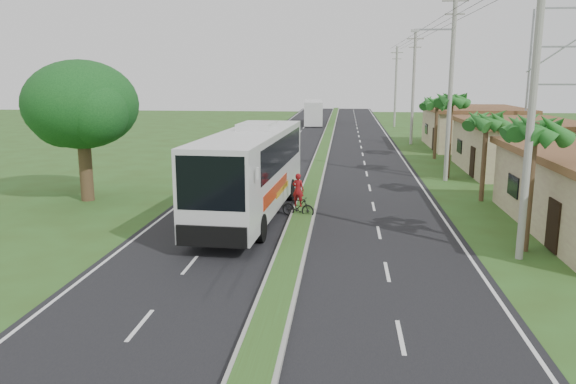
# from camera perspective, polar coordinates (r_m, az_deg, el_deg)

# --- Properties ---
(ground) EXTENTS (180.00, 180.00, 0.00)m
(ground) POSITION_cam_1_polar(r_m,az_deg,el_deg) (19.98, -0.13, -7.80)
(ground) COLOR #324B1B
(ground) RESTS_ON ground
(road_asphalt) EXTENTS (14.00, 160.00, 0.02)m
(road_asphalt) POSITION_cam_1_polar(r_m,az_deg,el_deg) (39.35, 2.90, 1.93)
(road_asphalt) COLOR black
(road_asphalt) RESTS_ON ground
(median_strip) EXTENTS (1.20, 160.00, 0.18)m
(median_strip) POSITION_cam_1_polar(r_m,az_deg,el_deg) (39.34, 2.90, 2.07)
(median_strip) COLOR gray
(median_strip) RESTS_ON ground
(lane_edge_left) EXTENTS (0.12, 160.00, 0.01)m
(lane_edge_left) POSITION_cam_1_polar(r_m,az_deg,el_deg) (40.25, -6.68, 2.07)
(lane_edge_left) COLOR silver
(lane_edge_left) RESTS_ON ground
(lane_edge_right) EXTENTS (0.12, 160.00, 0.01)m
(lane_edge_right) POSITION_cam_1_polar(r_m,az_deg,el_deg) (39.59, 12.63, 1.71)
(lane_edge_right) COLOR silver
(lane_edge_right) RESTS_ON ground
(shop_mid) EXTENTS (7.60, 10.60, 3.67)m
(shop_mid) POSITION_cam_1_polar(r_m,az_deg,el_deg) (42.75, 22.22, 4.36)
(shop_mid) COLOR tan
(shop_mid) RESTS_ON ground
(shop_far) EXTENTS (8.60, 11.60, 3.82)m
(shop_far) POSITION_cam_1_polar(r_m,az_deg,el_deg) (56.25, 18.28, 6.27)
(shop_far) COLOR tan
(shop_far) RESTS_ON ground
(palm_verge_a) EXTENTS (2.40, 2.40, 5.45)m
(palm_verge_a) POSITION_cam_1_polar(r_m,az_deg,el_deg) (22.93, 23.83, 5.88)
(palm_verge_a) COLOR #473321
(palm_verge_a) RESTS_ON ground
(palm_verge_b) EXTENTS (2.40, 2.40, 5.05)m
(palm_verge_b) POSITION_cam_1_polar(r_m,az_deg,el_deg) (31.71, 19.53, 6.85)
(palm_verge_b) COLOR #473321
(palm_verge_b) RESTS_ON ground
(palm_verge_c) EXTENTS (2.40, 2.40, 5.85)m
(palm_verge_c) POSITION_cam_1_polar(r_m,az_deg,el_deg) (38.38, 16.30, 8.92)
(palm_verge_c) COLOR #473321
(palm_verge_c) RESTS_ON ground
(palm_verge_d) EXTENTS (2.40, 2.40, 5.25)m
(palm_verge_d) POSITION_cam_1_polar(r_m,az_deg,el_deg) (47.36, 14.92, 8.74)
(palm_verge_d) COLOR #473321
(palm_verge_d) RESTS_ON ground
(shade_tree) EXTENTS (6.30, 6.00, 7.54)m
(shade_tree) POSITION_cam_1_polar(r_m,az_deg,el_deg) (32.05, -20.42, 8.03)
(shade_tree) COLOR #473321
(shade_tree) RESTS_ON ground
(utility_pole_a) EXTENTS (1.60, 0.28, 11.00)m
(utility_pole_a) POSITION_cam_1_polar(r_m,az_deg,el_deg) (21.77, 23.57, 8.11)
(utility_pole_a) COLOR gray
(utility_pole_a) RESTS_ON ground
(utility_pole_b) EXTENTS (3.20, 0.28, 12.00)m
(utility_pole_b) POSITION_cam_1_polar(r_m,az_deg,el_deg) (37.31, 16.17, 10.61)
(utility_pole_b) COLOR gray
(utility_pole_b) RESTS_ON ground
(utility_pole_c) EXTENTS (1.60, 0.28, 11.00)m
(utility_pole_c) POSITION_cam_1_polar(r_m,az_deg,el_deg) (57.12, 12.62, 10.42)
(utility_pole_c) COLOR gray
(utility_pole_c) RESTS_ON ground
(utility_pole_d) EXTENTS (1.60, 0.28, 10.50)m
(utility_pole_d) POSITION_cam_1_polar(r_m,az_deg,el_deg) (77.02, 10.89, 10.56)
(utility_pole_d) COLOR gray
(utility_pole_d) RESTS_ON ground
(coach_bus_main) EXTENTS (3.58, 13.79, 4.42)m
(coach_bus_main) POSITION_cam_1_polar(r_m,az_deg,el_deg) (27.01, -3.67, 2.63)
(coach_bus_main) COLOR silver
(coach_bus_main) RESTS_ON ground
(coach_bus_far) EXTENTS (3.12, 11.32, 3.26)m
(coach_bus_far) POSITION_cam_1_polar(r_m,az_deg,el_deg) (80.00, 2.57, 8.22)
(coach_bus_far) COLOR silver
(coach_bus_far) RESTS_ON ground
(motorcyclist) EXTENTS (1.72, 0.98, 2.14)m
(motorcyclist) POSITION_cam_1_polar(r_m,az_deg,el_deg) (26.90, 1.03, -0.99)
(motorcyclist) COLOR black
(motorcyclist) RESTS_ON ground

